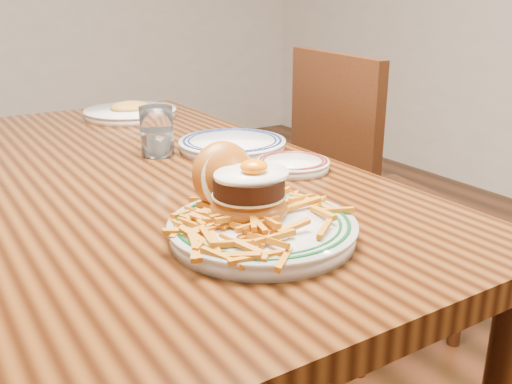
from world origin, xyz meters
TOP-DOWN VIEW (x-y plane):
  - table at (0.00, 0.00)m, footprint 0.85×1.60m
  - chair_right at (0.77, 0.06)m, footprint 0.51×0.51m
  - main_plate at (0.01, -0.47)m, footprint 0.31×0.32m
  - side_plate at (0.29, -0.20)m, footprint 0.17×0.17m
  - rear_plate at (0.26, 0.03)m, footprint 0.28×0.28m
  - water_glass at (0.08, 0.08)m, footprint 0.08×0.08m
  - far_plate at (0.19, 0.56)m, footprint 0.30×0.30m

SIDE VIEW (x-z plane):
  - chair_right at x=0.77m, z-range 0.03..1.01m
  - table at x=0.00m, z-range 0.29..1.04m
  - side_plate at x=0.29m, z-range 0.75..0.78m
  - rear_plate at x=0.26m, z-range 0.75..0.78m
  - far_plate at x=0.19m, z-range 0.74..0.79m
  - main_plate at x=0.01m, z-range 0.72..0.87m
  - water_glass at x=0.08m, z-range 0.74..0.87m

